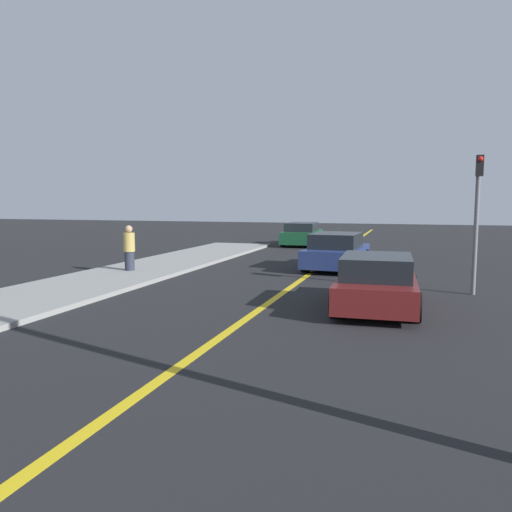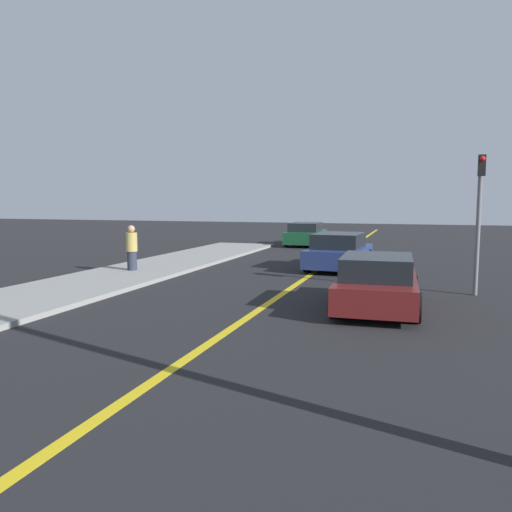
{
  "view_description": "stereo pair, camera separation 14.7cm",
  "coord_description": "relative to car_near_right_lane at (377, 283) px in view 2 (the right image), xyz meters",
  "views": [
    {
      "loc": [
        3.36,
        2.32,
        2.55
      ],
      "look_at": [
        -0.09,
        13.37,
        1.27
      ],
      "focal_mm": 35.0,
      "sensor_mm": 36.0,
      "label": 1
    },
    {
      "loc": [
        3.5,
        2.36,
        2.55
      ],
      "look_at": [
        -0.09,
        13.37,
        1.27
      ],
      "focal_mm": 35.0,
      "sensor_mm": 36.0,
      "label": 2
    }
  ],
  "objects": [
    {
      "name": "traffic_light",
      "position": [
        2.41,
        2.59,
        1.7
      ],
      "size": [
        0.18,
        0.4,
        3.75
      ],
      "color": "slate",
      "rests_on": "ground_plane"
    },
    {
      "name": "car_far_distant",
      "position": [
        -5.28,
        16.33,
        0.01
      ],
      "size": [
        2.08,
        4.38,
        1.32
      ],
      "rotation": [
        0.0,
        0.0,
        0.04
      ],
      "color": "#144728",
      "rests_on": "ground_plane"
    },
    {
      "name": "sidewalk_left",
      "position": [
        -8.51,
        0.43,
        -0.56
      ],
      "size": [
        3.32,
        29.41,
        0.13
      ],
      "color": "gray",
      "rests_on": "ground_plane"
    },
    {
      "name": "pedestrian_mid_group",
      "position": [
        -8.66,
        3.28,
        0.28
      ],
      "size": [
        0.39,
        0.39,
        1.58
      ],
      "color": "#282D3D",
      "rests_on": "sidewalk_left"
    },
    {
      "name": "car_ahead_center",
      "position": [
        -1.92,
        6.76,
        0.03
      ],
      "size": [
        2.18,
        4.2,
        1.36
      ],
      "rotation": [
        0.0,
        0.0,
        -0.06
      ],
      "color": "navy",
      "rests_on": "ground_plane"
    },
    {
      "name": "road_center_line",
      "position": [
        -2.62,
        3.72,
        -0.62
      ],
      "size": [
        0.2,
        60.0,
        0.01
      ],
      "color": "gold",
      "rests_on": "ground_plane"
    },
    {
      "name": "car_near_right_lane",
      "position": [
        0.0,
        0.0,
        0.0
      ],
      "size": [
        2.02,
        3.99,
        1.29
      ],
      "rotation": [
        0.0,
        0.0,
        0.04
      ],
      "color": "maroon",
      "rests_on": "ground_plane"
    }
  ]
}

